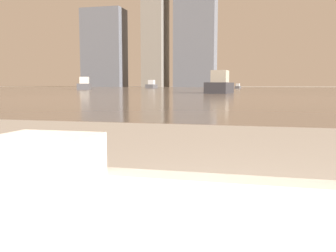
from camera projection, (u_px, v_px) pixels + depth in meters
The scene contains 8 objects.
towel_stack at pixel (46, 156), 1.05m from camera, with size 0.28×0.21×0.12m.
harbor_water at pixel (260, 89), 60.06m from camera, with size 180.00×110.00×0.01m.
harbor_boat_0 at pixel (84, 85), 58.19m from camera, with size 3.49×5.45×1.93m.
harbor_boat_1 at pixel (238, 87), 73.92m from camera, with size 1.13×2.64×0.96m.
harbor_boat_2 at pixel (152, 85), 76.16m from camera, with size 1.81×4.56×1.68m.
harbor_boat_3 at pixel (222, 86), 80.42m from camera, with size 1.15×3.14×1.17m.
harbor_boat_4 at pixel (220, 85), 33.69m from camera, with size 2.14×5.50×2.03m.
skyline_tower_0 at pixel (104, 48), 125.18m from camera, with size 13.76×8.22×25.62m.
Camera 1 is at (0.50, -0.12, 0.78)m, focal length 40.00 mm.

